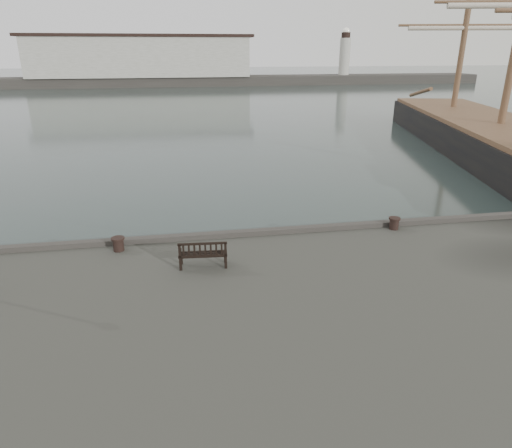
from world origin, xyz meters
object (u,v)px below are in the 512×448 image
Objects in this scene: bench at (203,258)px; bollard_left at (118,244)px; tall_ship_main at (496,147)px; bollard_right at (394,223)px.

bollard_left is (-2.63, 1.66, -0.04)m from bench.
tall_ship_main reaches higher than bench.
bollard_right is at bearing 19.36° from bench.
bench reaches higher than bollard_right.
tall_ship_main is at bearing 32.28° from bollard_left.
bench is 29.55m from tall_ship_main.
tall_ship_main is (23.35, 18.07, -1.11)m from bench.
bench is at bearing -165.26° from bollard_right.
bench is at bearing -32.17° from bollard_left.
bollard_left reaches higher than bollard_right.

